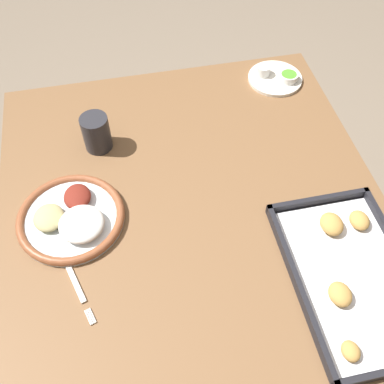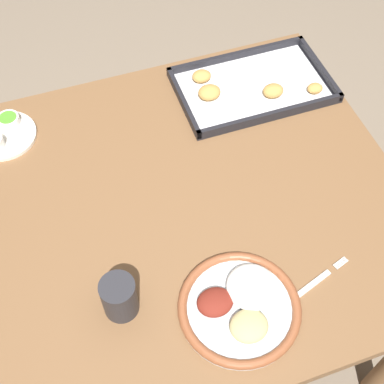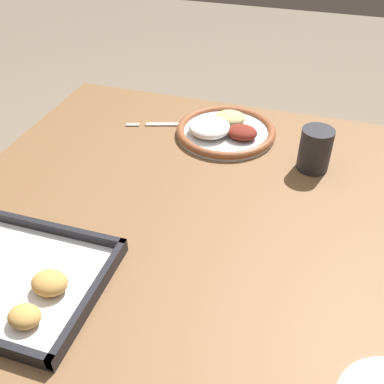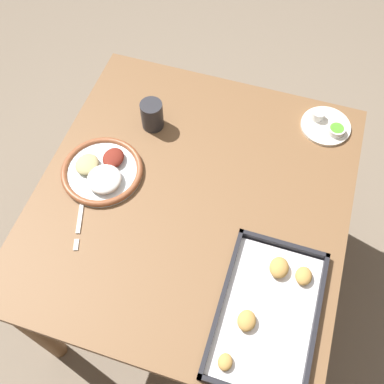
% 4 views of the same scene
% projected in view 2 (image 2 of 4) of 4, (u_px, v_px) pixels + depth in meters
% --- Properties ---
extents(ground_plane, '(8.00, 8.00, 0.00)m').
position_uv_depth(ground_plane, '(192.00, 315.00, 1.83)').
color(ground_plane, '#7A6B59').
extents(dining_table, '(1.00, 0.93, 0.71)m').
position_uv_depth(dining_table, '(192.00, 223.00, 1.34)').
color(dining_table, brown).
rests_on(dining_table, ground_plane).
extents(dinner_plate, '(0.25, 0.25, 0.05)m').
position_uv_depth(dinner_plate, '(239.00, 306.00, 1.09)').
color(dinner_plate, silver).
rests_on(dinner_plate, dining_table).
extents(fork, '(0.19, 0.07, 0.00)m').
position_uv_depth(fork, '(310.00, 286.00, 1.13)').
color(fork, silver).
rests_on(fork, dining_table).
extents(saucer_plate, '(0.16, 0.16, 0.04)m').
position_uv_depth(saucer_plate, '(4.00, 133.00, 1.36)').
color(saucer_plate, white).
rests_on(saucer_plate, dining_table).
extents(baking_tray, '(0.41, 0.26, 0.04)m').
position_uv_depth(baking_tray, '(250.00, 87.00, 1.46)').
color(baking_tray, black).
rests_on(baking_tray, dining_table).
extents(drinking_cup, '(0.07, 0.07, 0.10)m').
position_uv_depth(drinking_cup, '(119.00, 297.00, 1.06)').
color(drinking_cup, '#28282D').
rests_on(drinking_cup, dining_table).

